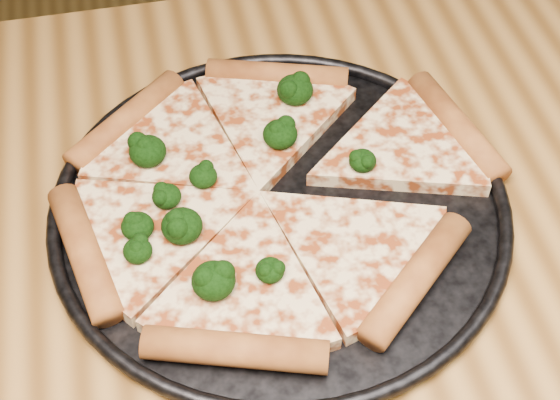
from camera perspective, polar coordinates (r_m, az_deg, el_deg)
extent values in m
cube|color=olive|center=(0.62, -0.30, -11.91)|extent=(1.20, 0.90, 0.04)
cylinder|color=black|center=(0.68, 0.00, -0.71)|extent=(0.37, 0.37, 0.01)
torus|color=black|center=(0.68, 0.00, -0.33)|extent=(0.38, 0.38, 0.01)
cylinder|color=#AE632B|center=(0.75, 12.18, 5.04)|extent=(0.05, 0.14, 0.03)
cylinder|color=#AE632B|center=(0.78, -0.19, 8.65)|extent=(0.13, 0.07, 0.03)
cylinder|color=#AE632B|center=(0.75, -10.62, 5.46)|extent=(0.12, 0.11, 0.03)
cylinder|color=#AE632B|center=(0.66, -13.41, -3.54)|extent=(0.05, 0.14, 0.03)
cylinder|color=#AE632B|center=(0.59, -3.13, -10.33)|extent=(0.13, 0.07, 0.03)
cylinder|color=#AE632B|center=(0.63, 9.42, -5.42)|extent=(0.12, 0.11, 0.03)
ellipsoid|color=black|center=(0.71, 0.01, 4.59)|extent=(0.03, 0.03, 0.02)
ellipsoid|color=black|center=(0.64, -9.85, -3.49)|extent=(0.02, 0.02, 0.02)
ellipsoid|color=black|center=(0.69, 5.75, 2.73)|extent=(0.02, 0.02, 0.02)
ellipsoid|color=black|center=(0.62, -0.71, -4.89)|extent=(0.02, 0.02, 0.02)
ellipsoid|color=black|center=(0.65, -6.82, -1.79)|extent=(0.03, 0.03, 0.02)
ellipsoid|color=black|center=(0.70, -9.17, 3.37)|extent=(0.03, 0.03, 0.02)
ellipsoid|color=black|center=(0.68, -5.36, 1.66)|extent=(0.02, 0.02, 0.02)
ellipsoid|color=black|center=(0.61, -4.64, -5.60)|extent=(0.03, 0.03, 0.02)
ellipsoid|color=black|center=(0.75, 1.05, 7.66)|extent=(0.03, 0.03, 0.02)
ellipsoid|color=black|center=(0.65, -9.86, -1.82)|extent=(0.03, 0.03, 0.02)
ellipsoid|color=black|center=(0.67, -7.88, 0.26)|extent=(0.02, 0.02, 0.02)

